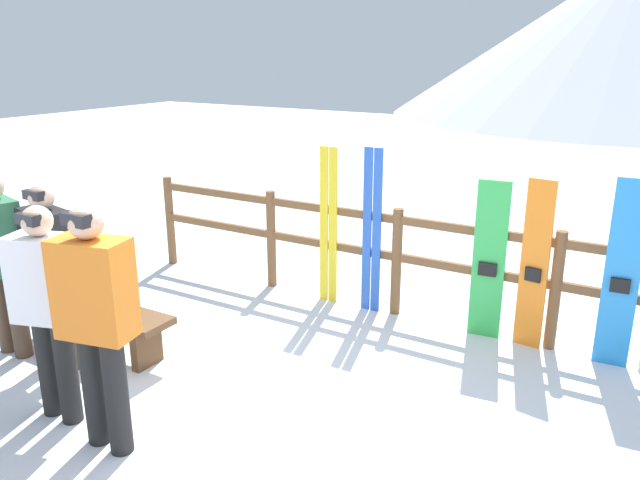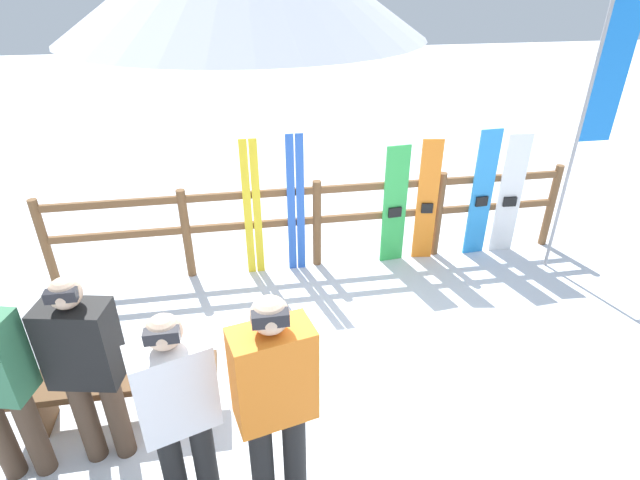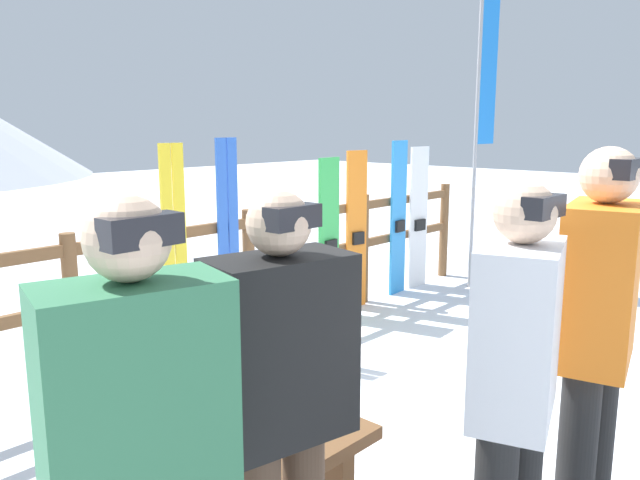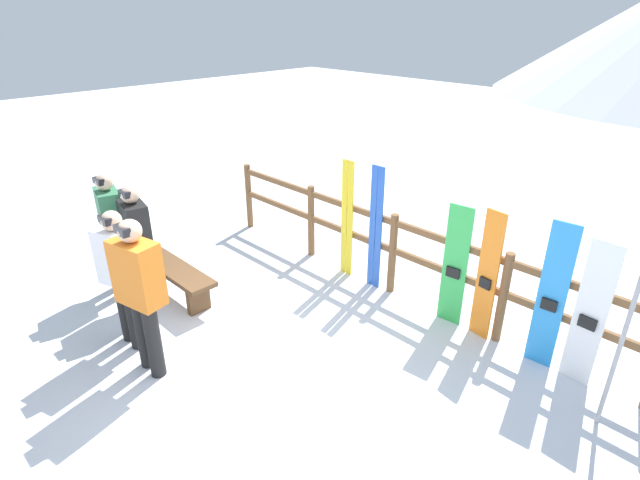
{
  "view_description": "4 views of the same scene",
  "coord_description": "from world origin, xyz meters",
  "px_view_note": "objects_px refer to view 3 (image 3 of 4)",
  "views": [
    {
      "loc": [
        2.29,
        -3.19,
        2.57
      ],
      "look_at": [
        -0.33,
        1.26,
        0.96
      ],
      "focal_mm": 35.0,
      "sensor_mm": 36.0,
      "label": 1
    },
    {
      "loc": [
        -0.84,
        -2.97,
        3.22
      ],
      "look_at": [
        -0.12,
        1.27,
        0.84
      ],
      "focal_mm": 28.0,
      "sensor_mm": 36.0,
      "label": 2
    },
    {
      "loc": [
        -3.26,
        -1.61,
        1.76
      ],
      "look_at": [
        -0.32,
        1.1,
        1.01
      ],
      "focal_mm": 35.0,
      "sensor_mm": 36.0,
      "label": 3
    },
    {
      "loc": [
        3.38,
        -2.47,
        3.41
      ],
      "look_at": [
        -0.23,
        1.11,
        1.02
      ],
      "focal_mm": 28.0,
      "sensor_mm": 36.0,
      "label": 4
    }
  ],
  "objects_px": {
    "ski_pair_blue": "(229,246)",
    "snowboard_blue": "(398,219)",
    "rental_flag": "(483,97)",
    "person_orange": "(597,325)",
    "snowboard_white": "(418,218)",
    "person_white": "(515,377)",
    "ski_pair_yellow": "(175,257)",
    "person_black": "(281,396)",
    "snowboard_orange": "(356,231)",
    "person_plaid_green": "(140,462)",
    "snowboard_green": "(329,239)"
  },
  "relations": [
    {
      "from": "ski_pair_yellow",
      "to": "snowboard_green",
      "type": "bearing_deg",
      "value": -0.12
    },
    {
      "from": "person_plaid_green",
      "to": "ski_pair_blue",
      "type": "height_order",
      "value": "ski_pair_blue"
    },
    {
      "from": "person_white",
      "to": "person_plaid_green",
      "type": "xyz_separation_m",
      "value": [
        -1.19,
        0.44,
        0.01
      ]
    },
    {
      "from": "person_black",
      "to": "snowboard_blue",
      "type": "relative_size",
      "value": 0.98
    },
    {
      "from": "person_plaid_green",
      "to": "ski_pair_blue",
      "type": "bearing_deg",
      "value": 47.05
    },
    {
      "from": "person_plaid_green",
      "to": "snowboard_blue",
      "type": "bearing_deg",
      "value": 28.24
    },
    {
      "from": "person_white",
      "to": "rental_flag",
      "type": "xyz_separation_m",
      "value": [
        4.18,
        2.42,
        1.14
      ]
    },
    {
      "from": "snowboard_blue",
      "to": "snowboard_orange",
      "type": "bearing_deg",
      "value": -179.99
    },
    {
      "from": "person_orange",
      "to": "snowboard_blue",
      "type": "distance_m",
      "value": 4.02
    },
    {
      "from": "snowboard_orange",
      "to": "person_white",
      "type": "bearing_deg",
      "value": -132.63
    },
    {
      "from": "person_black",
      "to": "snowboard_blue",
      "type": "height_order",
      "value": "snowboard_blue"
    },
    {
      "from": "person_black",
      "to": "rental_flag",
      "type": "relative_size",
      "value": 0.49
    },
    {
      "from": "snowboard_green",
      "to": "snowboard_blue",
      "type": "bearing_deg",
      "value": 0.01
    },
    {
      "from": "ski_pair_blue",
      "to": "rental_flag",
      "type": "distance_m",
      "value": 3.37
    },
    {
      "from": "person_white",
      "to": "person_black",
      "type": "relative_size",
      "value": 1.01
    },
    {
      "from": "ski_pair_blue",
      "to": "snowboard_blue",
      "type": "bearing_deg",
      "value": -0.08
    },
    {
      "from": "person_white",
      "to": "snowboard_blue",
      "type": "relative_size",
      "value": 0.99
    },
    {
      "from": "snowboard_blue",
      "to": "snowboard_white",
      "type": "relative_size",
      "value": 1.05
    },
    {
      "from": "snowboard_blue",
      "to": "rental_flag",
      "type": "bearing_deg",
      "value": -27.14
    },
    {
      "from": "person_plaid_green",
      "to": "person_black",
      "type": "xyz_separation_m",
      "value": [
        0.55,
        0.06,
        -0.02
      ]
    },
    {
      "from": "snowboard_white",
      "to": "person_orange",
      "type": "bearing_deg",
      "value": -136.77
    },
    {
      "from": "person_orange",
      "to": "snowboard_white",
      "type": "relative_size",
      "value": 1.1
    },
    {
      "from": "person_orange",
      "to": "person_plaid_green",
      "type": "distance_m",
      "value": 1.83
    },
    {
      "from": "rental_flag",
      "to": "person_black",
      "type": "bearing_deg",
      "value": -158.27
    },
    {
      "from": "person_black",
      "to": "snowboard_white",
      "type": "height_order",
      "value": "person_black"
    },
    {
      "from": "snowboard_green",
      "to": "rental_flag",
      "type": "xyz_separation_m",
      "value": [
        1.94,
        -0.44,
        1.31
      ]
    },
    {
      "from": "person_plaid_green",
      "to": "person_black",
      "type": "height_order",
      "value": "person_plaid_green"
    },
    {
      "from": "ski_pair_blue",
      "to": "snowboard_green",
      "type": "relative_size",
      "value": 1.13
    },
    {
      "from": "person_plaid_green",
      "to": "snowboard_orange",
      "type": "distance_m",
      "value": 4.52
    },
    {
      "from": "person_white",
      "to": "snowboard_blue",
      "type": "distance_m",
      "value": 4.38
    },
    {
      "from": "person_orange",
      "to": "person_black",
      "type": "distance_m",
      "value": 1.34
    },
    {
      "from": "person_plaid_green",
      "to": "snowboard_blue",
      "type": "relative_size",
      "value": 1.0
    },
    {
      "from": "person_white",
      "to": "ski_pair_yellow",
      "type": "relative_size",
      "value": 0.97
    },
    {
      "from": "snowboard_green",
      "to": "snowboard_blue",
      "type": "xyz_separation_m",
      "value": [
        1.08,
        0.0,
        0.07
      ]
    },
    {
      "from": "snowboard_orange",
      "to": "person_plaid_green",
      "type": "bearing_deg",
      "value": -147.64
    },
    {
      "from": "person_orange",
      "to": "ski_pair_yellow",
      "type": "distance_m",
      "value": 2.94
    },
    {
      "from": "ski_pair_blue",
      "to": "snowboard_blue",
      "type": "height_order",
      "value": "ski_pair_blue"
    },
    {
      "from": "person_white",
      "to": "snowboard_white",
      "type": "relative_size",
      "value": 1.03
    },
    {
      "from": "person_white",
      "to": "ski_pair_blue",
      "type": "height_order",
      "value": "ski_pair_blue"
    },
    {
      "from": "snowboard_orange",
      "to": "person_orange",
      "type": "bearing_deg",
      "value": -125.1
    },
    {
      "from": "snowboard_green",
      "to": "snowboard_blue",
      "type": "distance_m",
      "value": 1.08
    },
    {
      "from": "ski_pair_blue",
      "to": "snowboard_blue",
      "type": "xyz_separation_m",
      "value": [
        2.25,
        -0.0,
        -0.04
      ]
    },
    {
      "from": "ski_pair_yellow",
      "to": "rental_flag",
      "type": "xyz_separation_m",
      "value": [
        3.6,
        -0.44,
        1.23
      ]
    },
    {
      "from": "snowboard_blue",
      "to": "rental_flag",
      "type": "xyz_separation_m",
      "value": [
        0.86,
        -0.44,
        1.25
      ]
    },
    {
      "from": "person_orange",
      "to": "snowboard_orange",
      "type": "bearing_deg",
      "value": 54.9
    },
    {
      "from": "person_plaid_green",
      "to": "snowboard_white",
      "type": "height_order",
      "value": "person_plaid_green"
    },
    {
      "from": "ski_pair_blue",
      "to": "rental_flag",
      "type": "relative_size",
      "value": 0.52
    },
    {
      "from": "ski_pair_yellow",
      "to": "snowboard_orange",
      "type": "xyz_separation_m",
      "value": [
        2.05,
        -0.0,
        -0.06
      ]
    },
    {
      "from": "ski_pair_yellow",
      "to": "snowboard_blue",
      "type": "distance_m",
      "value": 2.74
    },
    {
      "from": "rental_flag",
      "to": "person_plaid_green",
      "type": "bearing_deg",
      "value": -159.77
    }
  ]
}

